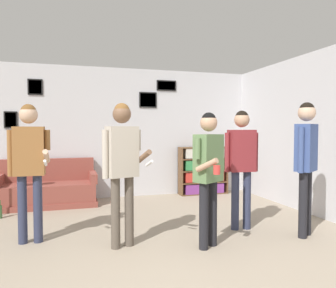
{
  "coord_description": "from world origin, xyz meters",
  "views": [
    {
      "loc": [
        -0.86,
        -2.49,
        1.42
      ],
      "look_at": [
        0.52,
        2.18,
        1.2
      ],
      "focal_mm": 35.0,
      "sensor_mm": 36.0,
      "label": 1
    }
  ],
  "objects_px": {
    "person_spectator_near_bookshelf": "(241,157)",
    "drinking_cup": "(210,145)",
    "bookshelf": "(203,171)",
    "bottle_on_floor": "(0,211)",
    "person_player_foreground_left": "(29,157)",
    "person_watcher_holding_cup": "(209,165)",
    "person_spectator_far_right": "(306,154)",
    "couch": "(48,190)",
    "person_player_foreground_center": "(122,158)"
  },
  "relations": [
    {
      "from": "person_player_foreground_left",
      "to": "person_spectator_far_right",
      "type": "relative_size",
      "value": 0.98
    },
    {
      "from": "person_spectator_far_right",
      "to": "drinking_cup",
      "type": "xyz_separation_m",
      "value": [
        -0.02,
        3.05,
        -0.02
      ]
    },
    {
      "from": "person_watcher_holding_cup",
      "to": "bottle_on_floor",
      "type": "bearing_deg",
      "value": 141.52
    },
    {
      "from": "person_player_foreground_center",
      "to": "bottle_on_floor",
      "type": "bearing_deg",
      "value": 132.82
    },
    {
      "from": "drinking_cup",
      "to": "person_spectator_near_bookshelf",
      "type": "bearing_deg",
      "value": -104.17
    },
    {
      "from": "bookshelf",
      "to": "person_player_foreground_left",
      "type": "distance_m",
      "value": 4.04
    },
    {
      "from": "person_player_foreground_left",
      "to": "person_spectator_far_right",
      "type": "xyz_separation_m",
      "value": [
        3.47,
        -0.76,
        0.03
      ]
    },
    {
      "from": "person_player_foreground_left",
      "to": "person_spectator_near_bookshelf",
      "type": "relative_size",
      "value": 1.03
    },
    {
      "from": "bookshelf",
      "to": "bottle_on_floor",
      "type": "distance_m",
      "value": 4.02
    },
    {
      "from": "person_player_foreground_center",
      "to": "drinking_cup",
      "type": "xyz_separation_m",
      "value": [
        2.36,
        2.77,
        0.01
      ]
    },
    {
      "from": "person_player_foreground_center",
      "to": "person_player_foreground_left",
      "type": "bearing_deg",
      "value": 156.53
    },
    {
      "from": "person_watcher_holding_cup",
      "to": "bottle_on_floor",
      "type": "xyz_separation_m",
      "value": [
        -2.68,
        2.13,
        -0.88
      ]
    },
    {
      "from": "person_player_foreground_center",
      "to": "bottle_on_floor",
      "type": "xyz_separation_m",
      "value": [
        -1.69,
        1.83,
        -0.96
      ]
    },
    {
      "from": "couch",
      "to": "bookshelf",
      "type": "distance_m",
      "value": 3.23
    },
    {
      "from": "person_player_foreground_center",
      "to": "drinking_cup",
      "type": "height_order",
      "value": "person_player_foreground_center"
    },
    {
      "from": "person_spectator_near_bookshelf",
      "to": "drinking_cup",
      "type": "height_order",
      "value": "person_spectator_near_bookshelf"
    },
    {
      "from": "bookshelf",
      "to": "person_player_foreground_center",
      "type": "height_order",
      "value": "person_player_foreground_center"
    },
    {
      "from": "person_spectator_near_bookshelf",
      "to": "person_player_foreground_center",
      "type": "bearing_deg",
      "value": -172.39
    },
    {
      "from": "person_watcher_holding_cup",
      "to": "person_spectator_far_right",
      "type": "bearing_deg",
      "value": 0.74
    },
    {
      "from": "bottle_on_floor",
      "to": "person_player_foreground_center",
      "type": "bearing_deg",
      "value": -47.18
    },
    {
      "from": "bookshelf",
      "to": "person_spectator_far_right",
      "type": "height_order",
      "value": "person_spectator_far_right"
    },
    {
      "from": "couch",
      "to": "person_watcher_holding_cup",
      "type": "xyz_separation_m",
      "value": [
        2.01,
        -2.87,
        0.71
      ]
    },
    {
      "from": "bookshelf",
      "to": "person_spectator_far_right",
      "type": "bearing_deg",
      "value": -86.46
    },
    {
      "from": "person_player_foreground_left",
      "to": "person_watcher_holding_cup",
      "type": "bearing_deg",
      "value": -20.5
    },
    {
      "from": "couch",
      "to": "bottle_on_floor",
      "type": "distance_m",
      "value": 1.02
    },
    {
      "from": "person_watcher_holding_cup",
      "to": "bottle_on_floor",
      "type": "height_order",
      "value": "person_watcher_holding_cup"
    },
    {
      "from": "person_spectator_near_bookshelf",
      "to": "bottle_on_floor",
      "type": "height_order",
      "value": "person_spectator_near_bookshelf"
    },
    {
      "from": "person_watcher_holding_cup",
      "to": "person_spectator_near_bookshelf",
      "type": "bearing_deg",
      "value": 36.04
    },
    {
      "from": "person_player_foreground_center",
      "to": "person_watcher_holding_cup",
      "type": "xyz_separation_m",
      "value": [
        0.99,
        -0.3,
        -0.08
      ]
    },
    {
      "from": "person_watcher_holding_cup",
      "to": "person_player_foreground_left",
      "type": "bearing_deg",
      "value": 159.5
    },
    {
      "from": "person_player_foreground_left",
      "to": "person_watcher_holding_cup",
      "type": "relative_size",
      "value": 1.07
    },
    {
      "from": "person_player_foreground_left",
      "to": "person_watcher_holding_cup",
      "type": "xyz_separation_m",
      "value": [
        2.07,
        -0.78,
        -0.08
      ]
    },
    {
      "from": "person_player_foreground_left",
      "to": "person_watcher_holding_cup",
      "type": "distance_m",
      "value": 2.22
    },
    {
      "from": "bottle_on_floor",
      "to": "drinking_cup",
      "type": "bearing_deg",
      "value": 13.04
    },
    {
      "from": "bookshelf",
      "to": "person_spectator_near_bookshelf",
      "type": "xyz_separation_m",
      "value": [
        -0.47,
        -2.54,
        0.52
      ]
    },
    {
      "from": "couch",
      "to": "drinking_cup",
      "type": "height_order",
      "value": "drinking_cup"
    },
    {
      "from": "couch",
      "to": "person_player_foreground_center",
      "type": "distance_m",
      "value": 2.87
    },
    {
      "from": "person_spectator_far_right",
      "to": "person_watcher_holding_cup",
      "type": "bearing_deg",
      "value": -179.26
    },
    {
      "from": "person_player_foreground_center",
      "to": "person_spectator_near_bookshelf",
      "type": "distance_m",
      "value": 1.74
    },
    {
      "from": "person_spectator_far_right",
      "to": "drinking_cup",
      "type": "relative_size",
      "value": 18.31
    },
    {
      "from": "person_player_foreground_left",
      "to": "drinking_cup",
      "type": "relative_size",
      "value": 17.87
    },
    {
      "from": "person_spectator_far_right",
      "to": "bottle_on_floor",
      "type": "height_order",
      "value": "person_spectator_far_right"
    },
    {
      "from": "bookshelf",
      "to": "person_spectator_near_bookshelf",
      "type": "relative_size",
      "value": 0.64
    },
    {
      "from": "couch",
      "to": "person_watcher_holding_cup",
      "type": "distance_m",
      "value": 3.57
    },
    {
      "from": "bookshelf",
      "to": "person_player_foreground_left",
      "type": "bearing_deg",
      "value": -145.0
    },
    {
      "from": "person_spectator_far_right",
      "to": "drinking_cup",
      "type": "height_order",
      "value": "person_spectator_far_right"
    },
    {
      "from": "couch",
      "to": "bookshelf",
      "type": "height_order",
      "value": "bookshelf"
    },
    {
      "from": "person_watcher_holding_cup",
      "to": "drinking_cup",
      "type": "bearing_deg",
      "value": 65.89
    },
    {
      "from": "couch",
      "to": "drinking_cup",
      "type": "relative_size",
      "value": 18.27
    },
    {
      "from": "bookshelf",
      "to": "person_watcher_holding_cup",
      "type": "distance_m",
      "value": 3.34
    }
  ]
}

